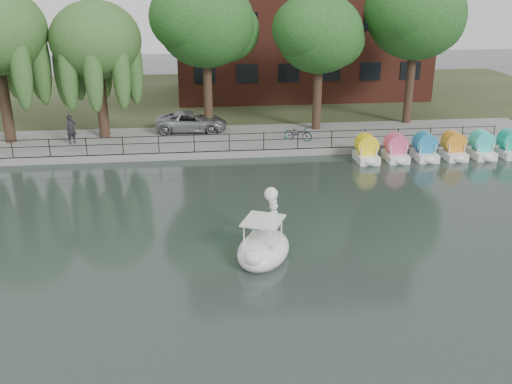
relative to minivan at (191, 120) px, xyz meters
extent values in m
plane|color=#3D4A48|center=(2.12, -17.76, -1.13)|extent=(120.00, 120.00, 0.00)
cube|color=gray|center=(2.12, -1.76, -0.93)|extent=(40.00, 6.00, 0.40)
cube|color=gray|center=(2.12, -4.71, -0.93)|extent=(40.00, 0.25, 0.40)
cube|color=#47512D|center=(2.12, 12.24, -0.95)|extent=(60.00, 22.00, 0.36)
cylinder|color=black|center=(2.12, -4.51, 0.22)|extent=(32.00, 0.04, 0.04)
cylinder|color=black|center=(2.12, -4.51, -0.18)|extent=(32.00, 0.04, 0.04)
cylinder|color=black|center=(2.12, -4.51, -0.23)|extent=(0.05, 0.05, 1.00)
cylinder|color=#473323|center=(-10.88, -1.26, 1.37)|extent=(0.60, 0.60, 4.20)
cylinder|color=#473323|center=(-5.38, -0.76, 1.17)|extent=(0.60, 0.60, 3.80)
ellipsoid|color=#4F7937|center=(-5.38, -0.76, 5.16)|extent=(5.32, 5.32, 4.52)
cylinder|color=#473323|center=(1.12, 0.24, 1.52)|extent=(0.60, 0.60, 4.50)
ellipsoid|color=#2F722B|center=(1.12, 0.24, 5.97)|extent=(6.00, 6.00, 5.10)
cylinder|color=#473323|center=(8.12, -0.26, 1.30)|extent=(0.60, 0.60, 4.05)
ellipsoid|color=#2F722B|center=(8.12, -0.26, 5.30)|extent=(5.40, 5.40, 4.59)
cylinder|color=#473323|center=(14.62, 0.74, 1.63)|extent=(0.60, 0.60, 4.72)
ellipsoid|color=#2F722B|center=(14.62, 0.74, 6.31)|extent=(6.30, 6.30, 5.36)
imported|color=gray|center=(0.00, 0.00, 0.00)|extent=(2.68, 5.36, 1.46)
imported|color=gray|center=(6.43, -2.93, -0.23)|extent=(1.28, 1.81, 1.00)
imported|color=black|center=(-7.11, -2.06, 0.26)|extent=(0.86, 0.82, 1.98)
ellipsoid|color=white|center=(2.50, -17.24, -0.81)|extent=(2.84, 3.39, 0.64)
cube|color=white|center=(2.45, -17.33, -0.49)|extent=(1.60, 1.66, 0.32)
cube|color=white|center=(2.48, -17.28, 0.40)|extent=(1.81, 1.87, 0.06)
ellipsoid|color=white|center=(2.00, -18.36, -0.54)|extent=(0.83, 0.76, 0.60)
sphere|color=white|center=(2.89, -16.35, 1.07)|extent=(0.51, 0.51, 0.51)
cone|color=black|center=(3.03, -16.04, 1.04)|extent=(0.31, 0.34, 0.21)
cylinder|color=yellow|center=(2.97, -16.18, 1.05)|extent=(0.30, 0.21, 0.28)
cube|color=white|center=(9.72, -6.26, -0.91)|extent=(1.15, 1.70, 0.44)
cylinder|color=yellow|center=(9.72, -6.16, -0.18)|extent=(0.90, 1.20, 0.90)
cube|color=white|center=(11.42, -6.26, -0.91)|extent=(1.15, 1.70, 0.44)
cylinder|color=#DF5077|center=(11.42, -6.16, -0.18)|extent=(0.90, 1.20, 0.90)
cube|color=white|center=(13.12, -6.26, -0.91)|extent=(1.15, 1.70, 0.44)
cylinder|color=teal|center=(13.12, -6.16, -0.18)|extent=(0.90, 1.20, 0.90)
cube|color=white|center=(14.82, -6.26, -0.91)|extent=(1.15, 1.70, 0.44)
cylinder|color=orange|center=(14.82, -6.16, -0.18)|extent=(0.90, 1.20, 0.90)
cube|color=white|center=(16.52, -6.26, -0.91)|extent=(1.15, 1.70, 0.44)
cylinder|color=#31D0C7|center=(16.52, -6.16, -0.18)|extent=(0.90, 1.20, 0.90)
cube|color=white|center=(18.22, -6.26, -0.91)|extent=(1.15, 1.70, 0.44)
cylinder|color=#18AD8B|center=(18.22, -6.16, -0.18)|extent=(0.90, 1.20, 0.90)
camera|label=1|loc=(0.09, -36.01, 8.72)|focal=40.00mm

